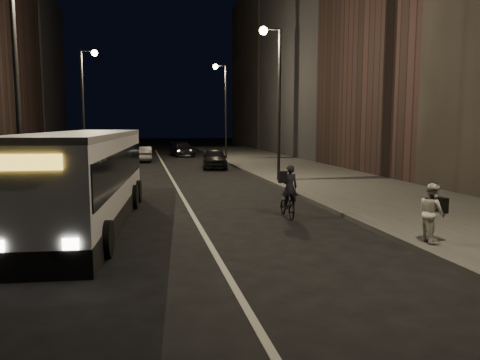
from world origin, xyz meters
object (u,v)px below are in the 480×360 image
streetlight_left_near (24,57)px  car_mid (143,154)px  city_bus (87,175)px  streetlight_right_mid (275,83)px  car_near (215,158)px  cyclist_on_bicycle (288,200)px  streetlight_right_far (223,99)px  pedestrian_woman (432,213)px  car_far (183,149)px  streetlight_left_far (86,92)px

streetlight_left_near → car_mid: streetlight_left_near is taller
city_bus → car_mid: bearing=90.7°
streetlight_right_mid → city_bus: (-8.78, -8.99, -3.75)m
car_near → cyclist_on_bicycle: bearing=-83.7°
streetlight_right_far → city_bus: streetlight_right_far is taller
streetlight_right_far → pedestrian_woman: (0.27, -29.79, -4.43)m
streetlight_right_far → cyclist_on_bicycle: bearing=-94.9°
cyclist_on_bicycle → car_far: (-0.88, 31.07, 0.07)m
streetlight_left_far → car_mid: bearing=57.5°
streetlight_left_near → streetlight_left_far: bearing=90.0°
streetlight_right_far → car_near: size_ratio=1.91×
streetlight_right_mid → streetlight_right_far: size_ratio=1.00×
streetlight_right_far → streetlight_left_near: (-10.66, -24.00, 0.00)m
streetlight_right_far → city_bus: bearing=-109.4°
streetlight_left_near → pedestrian_woman: streetlight_left_near is taller
streetlight_right_far → car_mid: size_ratio=2.08×
streetlight_right_mid → streetlight_left_near: (-10.66, -8.00, 0.00)m
cyclist_on_bicycle → car_far: cyclist_on_bicycle is taller
car_mid → car_far: 7.09m
pedestrian_woman → car_near: bearing=10.7°
city_bus → pedestrian_woman: 10.27m
pedestrian_woman → cyclist_on_bicycle: bearing=33.0°
streetlight_left_far → car_far: (7.64, 11.89, -4.68)m
city_bus → streetlight_left_far: bearing=100.7°
streetlight_right_mid → pedestrian_woman: (0.27, -13.79, -4.43)m
pedestrian_woman → car_far: (-3.30, 35.68, -0.26)m
streetlight_left_far → cyclist_on_bicycle: (8.52, -19.18, -4.75)m
streetlight_right_far → car_mid: 8.35m
pedestrian_woman → car_near: pedestrian_woman is taller
streetlight_right_mid → car_near: size_ratio=1.91×
streetlight_left_far → car_near: streetlight_left_far is taller
cyclist_on_bicycle → city_bus: bearing=180.0°
streetlight_right_mid → pedestrian_woman: bearing=-88.9°
car_near → car_far: size_ratio=0.91×
streetlight_right_far → car_mid: (-6.88, -0.06, -4.72)m
streetlight_right_mid → car_far: streetlight_right_mid is taller
streetlight_left_far → car_mid: (3.78, 5.94, -4.72)m
streetlight_right_mid → cyclist_on_bicycle: streetlight_right_mid is taller
streetlight_right_mid → cyclist_on_bicycle: 10.55m
streetlight_right_far → streetlight_left_near: size_ratio=1.00×
city_bus → car_mid: 25.02m
city_bus → pedestrian_woman: size_ratio=7.19×
cyclist_on_bicycle → car_far: bearing=93.2°
streetlight_left_near → city_bus: bearing=-27.8°
streetlight_left_near → car_near: (8.81, 16.94, -4.64)m
streetlight_right_mid → streetlight_left_far: bearing=136.8°
pedestrian_woman → car_far: size_ratio=0.33×
streetlight_right_mid → cyclist_on_bicycle: bearing=-103.2°
streetlight_left_far → cyclist_on_bicycle: bearing=-66.0°
car_mid → car_far: (3.86, 5.95, 0.04)m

